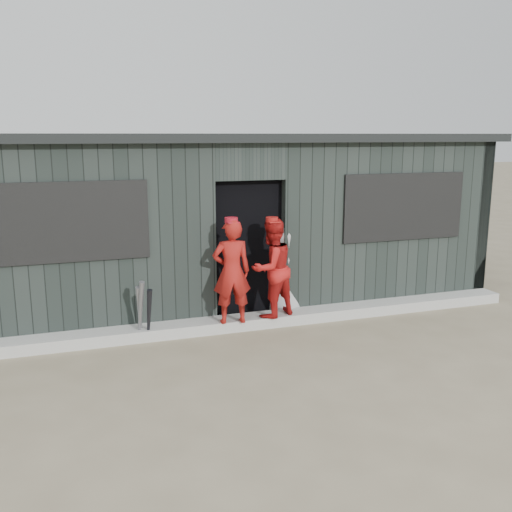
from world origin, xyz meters
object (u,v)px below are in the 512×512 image
object	(u,v)px
player_red_left	(232,272)
player_grey_back	(285,271)
bat_left	(140,313)
bat_right	(149,315)
dugout	(222,218)
bat_mid	(140,311)
player_red_right	(272,268)

from	to	relation	value
player_red_left	player_grey_back	world-z (taller)	player_red_left
bat_left	bat_right	bearing A→B (deg)	-39.13
bat_right	dugout	distance (m)	2.55
player_grey_back	dugout	distance (m)	1.59
dugout	bat_mid	bearing A→B (deg)	-130.75
player_grey_back	bat_mid	bearing A→B (deg)	17.68
bat_right	player_red_left	bearing A→B (deg)	0.72
bat_left	player_grey_back	bearing A→B (deg)	11.17
bat_right	player_grey_back	bearing A→B (deg)	13.99
player_red_left	dugout	size ratio (longest dim) A/B	0.17
bat_left	player_red_right	size ratio (longest dim) A/B	0.59
bat_right	dugout	xyz separation A→B (m)	(1.49, 1.86, 0.92)
bat_mid	bat_left	bearing A→B (deg)	92.27
player_red_right	dugout	size ratio (longest dim) A/B	0.16
bat_right	bat_left	bearing A→B (deg)	140.87
bat_left	dugout	world-z (taller)	dugout
dugout	player_grey_back	bearing A→B (deg)	-67.08
bat_right	player_grey_back	world-z (taller)	player_grey_back
bat_left	bat_mid	bearing A→B (deg)	-87.73
player_red_left	player_red_right	bearing A→B (deg)	-165.48
player_red_left	bat_left	bearing A→B (deg)	2.30
dugout	bat_right	bearing A→B (deg)	-128.64
bat_left	player_red_right	bearing A→B (deg)	0.67
bat_left	player_red_left	world-z (taller)	player_red_left
bat_mid	player_red_left	bearing A→B (deg)	-0.11
player_red_left	player_red_right	xyz separation A→B (m)	(0.59, 0.09, -0.02)
player_red_right	bat_left	bearing A→B (deg)	-21.76
player_red_left	player_red_right	world-z (taller)	player_red_left
bat_mid	bat_right	size ratio (longest dim) A/B	1.15
bat_mid	player_grey_back	xyz separation A→B (m)	(2.16, 0.50, 0.25)
bat_mid	player_red_left	world-z (taller)	player_red_left
player_red_left	dugout	world-z (taller)	dugout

